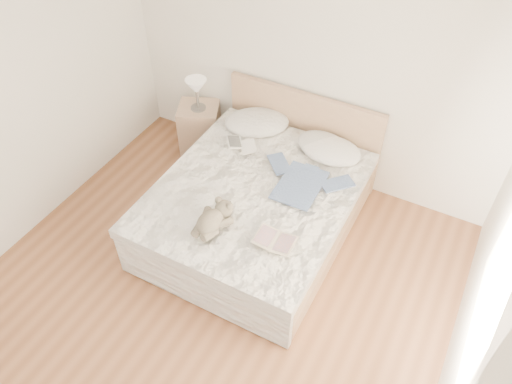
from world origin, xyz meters
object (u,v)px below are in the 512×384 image
at_px(bed, 259,205).
at_px(childrens_book, 275,241).
at_px(nightstand, 200,127).
at_px(teddy_bear, 210,227).
at_px(photo_book, 241,145).
at_px(table_lamp, 196,88).

distance_m(bed, childrens_book, 0.81).
bearing_deg(nightstand, teddy_bear, -53.81).
xyz_separation_m(photo_book, teddy_bear, (0.32, -1.10, 0.02)).
distance_m(nightstand, teddy_bear, 1.93).
height_order(childrens_book, teddy_bear, teddy_bear).
relative_size(photo_book, teddy_bear, 0.87).
bearing_deg(bed, childrens_book, -52.12).
xyz_separation_m(childrens_book, teddy_bear, (-0.53, -0.14, 0.02)).
bearing_deg(table_lamp, nightstand, 130.36).
distance_m(table_lamp, childrens_book, 2.14).
distance_m(bed, nightstand, 1.44).
bearing_deg(nightstand, childrens_book, -40.03).
bearing_deg(childrens_book, table_lamp, 138.40).
bearing_deg(photo_book, teddy_bear, -111.80).
distance_m(photo_book, teddy_bear, 1.15).
xyz_separation_m(nightstand, photo_book, (0.80, -0.43, 0.35)).
relative_size(bed, childrens_book, 6.11).
xyz_separation_m(table_lamp, teddy_bear, (1.10, -1.51, -0.17)).
relative_size(table_lamp, teddy_bear, 1.00).
height_order(nightstand, teddy_bear, teddy_bear).
bearing_deg(teddy_bear, bed, 87.20).
xyz_separation_m(bed, table_lamp, (-1.18, 0.79, 0.52)).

